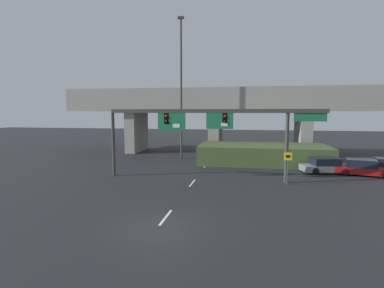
# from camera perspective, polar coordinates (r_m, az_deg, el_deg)

# --- Properties ---
(ground_plane) EXTENTS (160.00, 160.00, 0.00)m
(ground_plane) POSITION_cam_1_polar(r_m,az_deg,el_deg) (15.53, -6.23, -15.18)
(ground_plane) COLOR black
(lane_markings) EXTENTS (0.14, 26.05, 0.01)m
(lane_markings) POSITION_cam_1_polar(r_m,az_deg,el_deg) (27.76, 1.54, -5.54)
(lane_markings) COLOR silver
(lane_markings) RESTS_ON ground
(signal_gantry) EXTENTS (17.76, 0.44, 5.86)m
(signal_gantry) POSITION_cam_1_polar(r_m,az_deg,el_deg) (24.57, 2.97, 4.23)
(signal_gantry) COLOR #383D33
(signal_gantry) RESTS_ON ground
(speed_limit_sign) EXTENTS (0.60, 0.11, 2.59)m
(speed_limit_sign) POSITION_cam_1_polar(r_m,az_deg,el_deg) (24.12, 17.78, -3.56)
(speed_limit_sign) COLOR #4C4C4C
(speed_limit_sign) RESTS_ON ground
(highway_light_pole_near) EXTENTS (0.70, 0.36, 16.40)m
(highway_light_pole_near) POSITION_cam_1_polar(r_m,az_deg,el_deg) (35.48, -2.09, 10.94)
(highway_light_pole_near) COLOR #383D33
(highway_light_pole_near) RESTS_ON ground
(overpass_bridge) EXTENTS (39.83, 7.11, 8.63)m
(overpass_bridge) POSITION_cam_1_polar(r_m,az_deg,el_deg) (40.66, 4.56, 6.72)
(overpass_bridge) COLOR gray
(overpass_bridge) RESTS_ON ground
(grass_embankment) EXTENTS (13.76, 6.66, 2.01)m
(grass_embankment) POSITION_cam_1_polar(r_m,az_deg,el_deg) (33.83, 13.34, -1.86)
(grass_embankment) COLOR #42562D
(grass_embankment) RESTS_ON ground
(parked_sedan_near_right) EXTENTS (4.82, 2.77, 1.41)m
(parked_sedan_near_right) POSITION_cam_1_polar(r_m,az_deg,el_deg) (30.40, 24.17, -3.81)
(parked_sedan_near_right) COLOR gray
(parked_sedan_near_right) RESTS_ON ground
(parked_sedan_mid_right) EXTENTS (4.89, 2.77, 1.43)m
(parked_sedan_mid_right) POSITION_cam_1_polar(r_m,az_deg,el_deg) (30.66, 29.73, -3.99)
(parked_sedan_mid_right) COLOR maroon
(parked_sedan_mid_right) RESTS_ON ground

